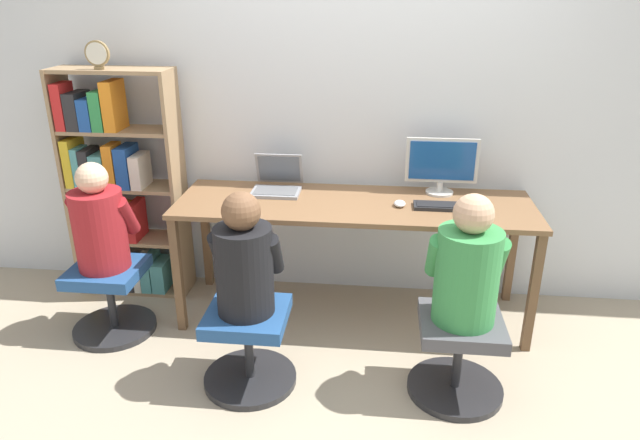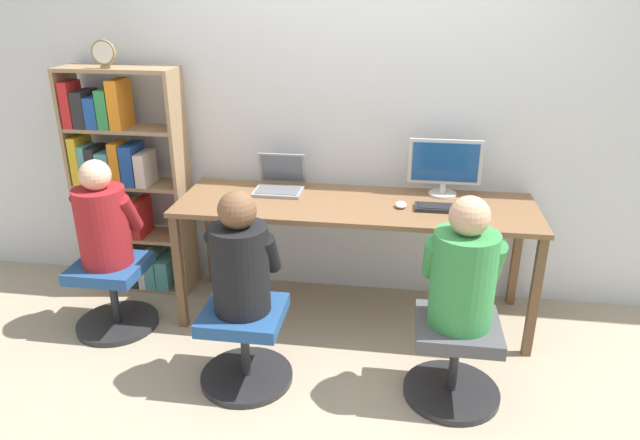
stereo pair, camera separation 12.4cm
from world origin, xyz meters
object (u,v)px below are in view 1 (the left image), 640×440
object	(u,v)px
desktop_monitor	(442,165)
bookshelf	(116,195)
desk_clock	(97,54)
person_near_shelf	(99,223)
keyboard	(448,206)
laptop	(277,184)
person_at_laptop	(244,261)
office_chair_left	(458,353)
office_chair_side	(111,297)
office_chair_right	(249,344)
person_at_monitor	(467,268)

from	to	relation	value
desktop_monitor	bookshelf	distance (m)	2.14
desk_clock	person_near_shelf	bearing A→B (deg)	-77.70
keyboard	person_near_shelf	distance (m)	2.04
bookshelf	desk_clock	world-z (taller)	desk_clock
laptop	keyboard	bearing A→B (deg)	-10.36
person_at_laptop	desk_clock	distance (m)	1.63
office_chair_left	desk_clock	size ratio (longest dim) A/B	2.94
office_chair_left	person_near_shelf	distance (m)	2.13
keyboard	office_chair_side	world-z (taller)	keyboard
office_chair_left	person_near_shelf	bearing A→B (deg)	169.76
laptop	office_chair_left	world-z (taller)	laptop
keyboard	bookshelf	world-z (taller)	bookshelf
office_chair_side	person_near_shelf	xyz separation A→B (m)	(-0.00, 0.00, 0.48)
laptop	office_chair_right	size ratio (longest dim) A/B	0.61
office_chair_left	person_at_laptop	bearing A→B (deg)	-178.38
office_chair_right	person_at_monitor	bearing A→B (deg)	2.11
keyboard	office_chair_side	xyz separation A→B (m)	(-2.01, -0.32, -0.55)
laptop	person_at_laptop	distance (m)	0.91
desktop_monitor	office_chair_side	bearing A→B (deg)	-163.70
desktop_monitor	laptop	size ratio (longest dim) A/B	1.47
office_chair_right	person_near_shelf	world-z (taller)	person_near_shelf
person_at_laptop	person_near_shelf	size ratio (longest dim) A/B	1.00
office_chair_right	person_at_laptop	bearing A→B (deg)	90.00
laptop	person_at_monitor	xyz separation A→B (m)	(1.09, -0.87, -0.10)
bookshelf	person_at_laptop	bearing A→B (deg)	-40.21
person_at_monitor	desk_clock	distance (m)	2.47
office_chair_right	person_near_shelf	bearing A→B (deg)	156.90
person_at_laptop	laptop	bearing A→B (deg)	89.58
person_near_shelf	desktop_monitor	bearing A→B (deg)	16.17
office_chair_left	office_chair_side	distance (m)	2.08
person_near_shelf	person_at_laptop	bearing A→B (deg)	-22.87
desk_clock	office_chair_side	bearing A→B (deg)	-77.82
bookshelf	person_near_shelf	distance (m)	0.54
desktop_monitor	office_chair_left	world-z (taller)	desktop_monitor
office_chair_right	person_at_monitor	distance (m)	1.20
office_chair_side	bookshelf	bearing A→B (deg)	104.72
desktop_monitor	keyboard	world-z (taller)	desktop_monitor
person_at_laptop	bookshelf	world-z (taller)	bookshelf
office_chair_side	person_near_shelf	size ratio (longest dim) A/B	0.78
office_chair_right	bookshelf	distance (m)	1.50
office_chair_side	person_at_laptop	bearing A→B (deg)	-22.62
person_at_monitor	person_at_laptop	world-z (taller)	person_at_monitor
laptop	office_chair_left	bearing A→B (deg)	-38.80
office_chair_left	person_at_laptop	distance (m)	1.20
laptop	desk_clock	bearing A→B (deg)	-177.79
laptop	person_at_monitor	size ratio (longest dim) A/B	0.46
office_chair_left	desktop_monitor	bearing A→B (deg)	93.55
office_chair_right	office_chair_side	xyz separation A→B (m)	(-0.95, 0.40, 0.00)
person_at_laptop	office_chair_left	bearing A→B (deg)	1.62
office_chair_left	office_chair_right	bearing A→B (deg)	-178.14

